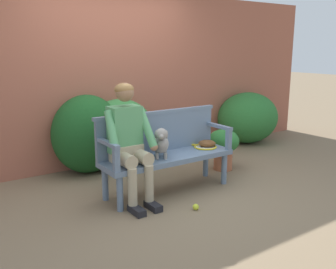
{
  "coord_description": "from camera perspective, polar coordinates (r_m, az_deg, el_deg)",
  "views": [
    {
      "loc": [
        -2.41,
        -3.53,
        1.69
      ],
      "look_at": [
        0.0,
        0.0,
        0.7
      ],
      "focal_mm": 40.44,
      "sensor_mm": 36.0,
      "label": 1
    }
  ],
  "objects": [
    {
      "name": "brick_garden_fence",
      "position": [
        5.68,
        -9.21,
        8.34
      ],
      "size": [
        8.0,
        0.3,
        2.48
      ],
      "primitive_type": "cube",
      "color": "#9E5642",
      "rests_on": "ground"
    },
    {
      "name": "hedge_bush_mid_right",
      "position": [
        5.44,
        -7.29,
        0.2
      ],
      "size": [
        1.07,
        0.73,
        0.98
      ],
      "primitive_type": "ellipsoid",
      "color": "#337538",
      "rests_on": "ground"
    },
    {
      "name": "hedge_bush_far_left",
      "position": [
        6.95,
        11.91,
        2.51
      ],
      "size": [
        1.15,
        0.99,
        0.91
      ],
      "primitive_type": "ellipsoid",
      "color": "#286B2D",
      "rests_on": "ground"
    },
    {
      "name": "ground_plane",
      "position": [
        4.59,
        -0.0,
        -8.53
      ],
      "size": [
        40.0,
        40.0,
        0.0
      ],
      "primitive_type": "plane",
      "color": "#7A664C"
    },
    {
      "name": "bench_armrest_right_end",
      "position": [
        4.8,
        8.22,
        0.4
      ],
      "size": [
        0.06,
        0.48,
        0.28
      ],
      "color": "slate",
      "rests_on": "garden_bench"
    },
    {
      "name": "garden_bench",
      "position": [
        4.47,
        -0.0,
        -3.9
      ],
      "size": [
        1.62,
        0.48,
        0.45
      ],
      "color": "slate",
      "rests_on": "ground"
    },
    {
      "name": "potted_plant",
      "position": [
        5.34,
        8.36,
        -1.63
      ],
      "size": [
        0.43,
        0.43,
        0.58
      ],
      "color": "#A85B3D",
      "rests_on": "ground"
    },
    {
      "name": "bench_backrest",
      "position": [
        4.56,
        -1.49,
        0.54
      ],
      "size": [
        1.66,
        0.06,
        0.5
      ],
      "color": "slate",
      "rests_on": "garden_bench"
    },
    {
      "name": "dog_on_bench",
      "position": [
        4.29,
        -1.04,
        -1.21
      ],
      "size": [
        0.29,
        0.36,
        0.37
      ],
      "color": "gray",
      "rests_on": "garden_bench"
    },
    {
      "name": "hedge_bush_far_right",
      "position": [
        5.25,
        -12.06,
        0.07
      ],
      "size": [
        0.97,
        0.81,
        1.07
      ],
      "primitive_type": "ellipsoid",
      "color": "#194C1E",
      "rests_on": "ground"
    },
    {
      "name": "bench_armrest_left_end",
      "position": [
        3.95,
        -8.59,
        -2.35
      ],
      "size": [
        0.06,
        0.48,
        0.28
      ],
      "color": "slate",
      "rests_on": "garden_bench"
    },
    {
      "name": "baseball_glove",
      "position": [
        4.83,
        5.9,
        -1.35
      ],
      "size": [
        0.28,
        0.27,
        0.09
      ],
      "primitive_type": "ellipsoid",
      "rotation": [
        0.0,
        0.0,
        -0.68
      ],
      "color": "brown",
      "rests_on": "garden_bench"
    },
    {
      "name": "tennis_ball",
      "position": [
        4.1,
        4.2,
        -10.83
      ],
      "size": [
        0.07,
        0.07,
        0.07
      ],
      "primitive_type": "sphere",
      "color": "#CCDB33",
      "rests_on": "ground"
    },
    {
      "name": "person_seated",
      "position": [
        4.11,
        -5.98,
        -0.64
      ],
      "size": [
        0.56,
        0.64,
        1.32
      ],
      "color": "black",
      "rests_on": "ground"
    },
    {
      "name": "tennis_racket",
      "position": [
        4.82,
        5.34,
        -1.81
      ],
      "size": [
        0.39,
        0.57,
        0.03
      ],
      "color": "yellow",
      "rests_on": "garden_bench"
    }
  ]
}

